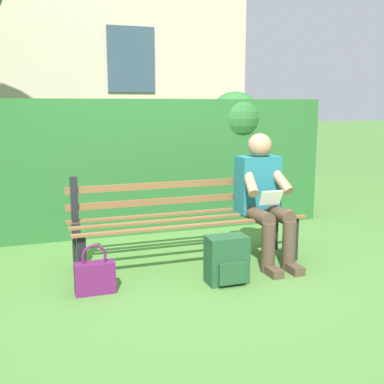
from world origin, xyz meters
name	(u,v)px	position (x,y,z in m)	size (l,w,h in m)	color
ground	(188,264)	(0.00, 0.00, 0.00)	(60.00, 60.00, 0.00)	#477533
park_bench	(186,218)	(0.00, -0.07, 0.41)	(2.07, 0.53, 0.81)	black
person_seated	(264,195)	(-0.68, 0.10, 0.61)	(0.44, 0.73, 1.16)	#1E6672
hedge_backdrop	(113,162)	(0.40, -1.46, 0.77)	(4.91, 0.76, 1.56)	#265B28
backpack	(227,260)	(-0.15, 0.52, 0.19)	(0.33, 0.27, 0.39)	#1E4728
handbag	(95,276)	(0.88, 0.39, 0.13)	(0.30, 0.13, 0.39)	#59194C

